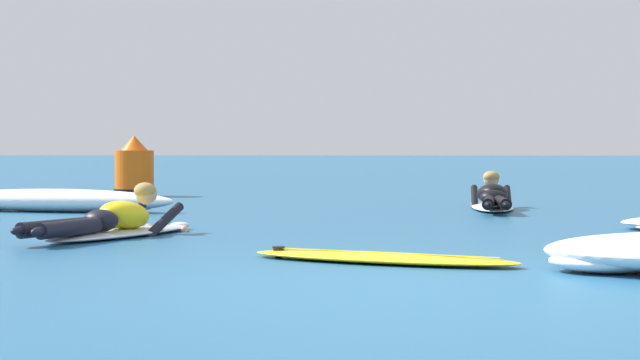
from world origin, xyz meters
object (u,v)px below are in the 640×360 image
Objects in this scene: surfer_near at (115,222)px; drifting_surfboard at (381,258)px; surfer_far at (493,199)px; channel_marker_buoy at (134,172)px.

drifting_surfboard is (2.44, -2.14, -0.10)m from surfer_near.
channel_marker_buoy is at bearing 146.06° from surfer_far.
channel_marker_buoy is (-3.95, 10.38, 0.35)m from drifting_surfboard.
surfer_far is 6.89m from drifting_surfboard.
drifting_surfboard is at bearing -41.35° from surfer_near.
channel_marker_buoy is at bearing 110.82° from drifting_surfboard.
surfer_near is 1.15× the size of drifting_surfboard.
surfer_far is at bearing 77.68° from drifting_surfboard.
surfer_near is 8.38m from channel_marker_buoy.
surfer_far is 2.69× the size of channel_marker_buoy.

